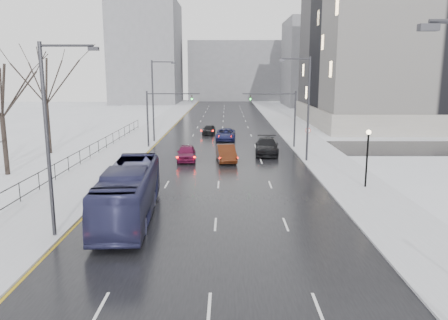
{
  "coord_description": "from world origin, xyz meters",
  "views": [
    {
      "loc": [
        0.64,
        -1.64,
        8.51
      ],
      "look_at": [
        0.45,
        28.39,
        2.5
      ],
      "focal_mm": 35.0,
      "sensor_mm": 36.0,
      "label": 1
    }
  ],
  "objects_px": {
    "tree_park_e": "(50,154)",
    "no_uturn_sign": "(308,133)",
    "tree_park_d": "(8,176)",
    "sedan_center_far": "(209,130)",
    "sedan_right_far": "(267,146)",
    "streetlight_r_mid": "(306,104)",
    "sedan_right_cross": "(226,134)",
    "streetlight_l_far": "(155,97)",
    "streetlight_l_near": "(51,132)",
    "mast_signal_left": "(157,112)",
    "mast_signal_right": "(286,112)",
    "sedan_center_near": "(186,153)",
    "bus": "(129,192)",
    "sedan_right_near": "(226,153)",
    "lamppost_r_mid": "(368,150)"
  },
  "relations": [
    {
      "from": "streetlight_l_near",
      "to": "sedan_right_far",
      "type": "bearing_deg",
      "value": 61.39
    },
    {
      "from": "no_uturn_sign",
      "to": "bus",
      "type": "height_order",
      "value": "bus"
    },
    {
      "from": "streetlight_r_mid",
      "to": "sedan_center_far",
      "type": "height_order",
      "value": "streetlight_r_mid"
    },
    {
      "from": "mast_signal_left",
      "to": "sedan_center_near",
      "type": "distance_m",
      "value": 9.2
    },
    {
      "from": "bus",
      "to": "sedan_right_cross",
      "type": "distance_m",
      "value": 31.19
    },
    {
      "from": "streetlight_r_mid",
      "to": "no_uturn_sign",
      "type": "relative_size",
      "value": 3.7
    },
    {
      "from": "tree_park_e",
      "to": "sedan_center_near",
      "type": "height_order",
      "value": "tree_park_e"
    },
    {
      "from": "mast_signal_left",
      "to": "no_uturn_sign",
      "type": "height_order",
      "value": "mast_signal_left"
    },
    {
      "from": "sedan_center_near",
      "to": "sedan_right_cross",
      "type": "height_order",
      "value": "sedan_center_near"
    },
    {
      "from": "sedan_right_cross",
      "to": "sedan_center_far",
      "type": "height_order",
      "value": "sedan_right_cross"
    },
    {
      "from": "streetlight_l_near",
      "to": "sedan_right_far",
      "type": "xyz_separation_m",
      "value": [
        13.06,
        23.94,
        -4.72
      ]
    },
    {
      "from": "streetlight_l_far",
      "to": "sedan_center_near",
      "type": "xyz_separation_m",
      "value": [
        4.85,
        -11.6,
        -4.81
      ]
    },
    {
      "from": "streetlight_r_mid",
      "to": "mast_signal_left",
      "type": "distance_m",
      "value": 17.5
    },
    {
      "from": "mast_signal_right",
      "to": "bus",
      "type": "distance_m",
      "value": 27.9
    },
    {
      "from": "streetlight_l_near",
      "to": "streetlight_l_far",
      "type": "distance_m",
      "value": 32.0
    },
    {
      "from": "sedan_right_near",
      "to": "lamppost_r_mid",
      "type": "bearing_deg",
      "value": -50.11
    },
    {
      "from": "sedan_right_far",
      "to": "lamppost_r_mid",
      "type": "bearing_deg",
      "value": -61.86
    },
    {
      "from": "tree_park_e",
      "to": "sedan_center_far",
      "type": "relative_size",
      "value": 3.48
    },
    {
      "from": "streetlight_r_mid",
      "to": "sedan_center_far",
      "type": "bearing_deg",
      "value": 117.72
    },
    {
      "from": "tree_park_d",
      "to": "tree_park_e",
      "type": "xyz_separation_m",
      "value": [
        -0.4,
        10.0,
        0.0
      ]
    },
    {
      "from": "tree_park_d",
      "to": "streetlight_r_mid",
      "type": "distance_m",
      "value": 27.24
    },
    {
      "from": "sedan_center_near",
      "to": "sedan_right_far",
      "type": "xyz_separation_m",
      "value": [
        8.21,
        3.54,
        0.09
      ]
    },
    {
      "from": "no_uturn_sign",
      "to": "bus",
      "type": "distance_m",
      "value": 25.3
    },
    {
      "from": "sedan_right_near",
      "to": "bus",
      "type": "bearing_deg",
      "value": -114.69
    },
    {
      "from": "streetlight_r_mid",
      "to": "streetlight_l_far",
      "type": "height_order",
      "value": "same"
    },
    {
      "from": "streetlight_r_mid",
      "to": "no_uturn_sign",
      "type": "xyz_separation_m",
      "value": [
        1.03,
        4.0,
        -3.32
      ]
    },
    {
      "from": "sedan_right_cross",
      "to": "sedan_center_far",
      "type": "xyz_separation_m",
      "value": [
        -2.37,
        5.28,
        -0.06
      ]
    },
    {
      "from": "sedan_right_far",
      "to": "sedan_right_cross",
      "type": "bearing_deg",
      "value": 118.43
    },
    {
      "from": "mast_signal_left",
      "to": "mast_signal_right",
      "type": "bearing_deg",
      "value": 0.0
    },
    {
      "from": "tree_park_d",
      "to": "tree_park_e",
      "type": "bearing_deg",
      "value": 92.29
    },
    {
      "from": "streetlight_l_near",
      "to": "sedan_right_far",
      "type": "distance_m",
      "value": 27.67
    },
    {
      "from": "streetlight_l_far",
      "to": "mast_signal_left",
      "type": "bearing_deg",
      "value": -78.13
    },
    {
      "from": "tree_park_d",
      "to": "sedan_center_far",
      "type": "xyz_separation_m",
      "value": [
        15.93,
        25.11,
        0.7
      ]
    },
    {
      "from": "streetlight_r_mid",
      "to": "sedan_right_cross",
      "type": "height_order",
      "value": "streetlight_r_mid"
    },
    {
      "from": "tree_park_e",
      "to": "no_uturn_sign",
      "type": "bearing_deg",
      "value": 0.0
    },
    {
      "from": "tree_park_e",
      "to": "streetlight_r_mid",
      "type": "xyz_separation_m",
      "value": [
        26.37,
        -4.0,
        5.62
      ]
    },
    {
      "from": "streetlight_l_near",
      "to": "no_uturn_sign",
      "type": "height_order",
      "value": "streetlight_l_near"
    },
    {
      "from": "streetlight_l_far",
      "to": "sedan_right_near",
      "type": "height_order",
      "value": "streetlight_l_far"
    },
    {
      "from": "no_uturn_sign",
      "to": "bus",
      "type": "relative_size",
      "value": 0.24
    },
    {
      "from": "streetlight_l_far",
      "to": "streetlight_r_mid",
      "type": "bearing_deg",
      "value": -36.3
    },
    {
      "from": "tree_park_e",
      "to": "lamppost_r_mid",
      "type": "relative_size",
      "value": 3.15
    },
    {
      "from": "mast_signal_right",
      "to": "bus",
      "type": "height_order",
      "value": "mast_signal_right"
    },
    {
      "from": "mast_signal_right",
      "to": "no_uturn_sign",
      "type": "bearing_deg",
      "value": -64.89
    },
    {
      "from": "sedan_right_near",
      "to": "sedan_center_far",
      "type": "distance_m",
      "value": 19.18
    },
    {
      "from": "streetlight_l_far",
      "to": "sedan_right_far",
      "type": "bearing_deg",
      "value": -31.69
    },
    {
      "from": "sedan_right_far",
      "to": "tree_park_d",
      "type": "bearing_deg",
      "value": -151.87
    },
    {
      "from": "streetlight_l_far",
      "to": "lamppost_r_mid",
      "type": "bearing_deg",
      "value": -48.94
    },
    {
      "from": "streetlight_l_near",
      "to": "no_uturn_sign",
      "type": "xyz_separation_m",
      "value": [
        17.37,
        24.0,
        -3.32
      ]
    },
    {
      "from": "sedan_right_near",
      "to": "streetlight_l_near",
      "type": "bearing_deg",
      "value": -119.58
    },
    {
      "from": "tree_park_e",
      "to": "sedan_right_near",
      "type": "bearing_deg",
      "value": -11.78
    }
  ]
}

